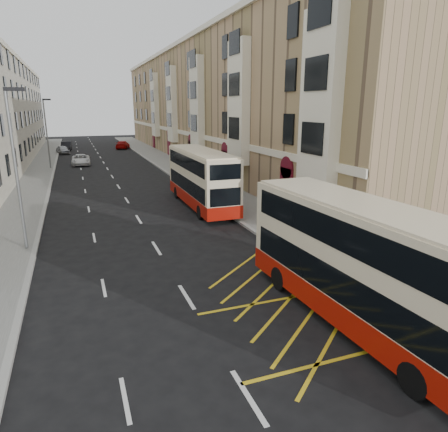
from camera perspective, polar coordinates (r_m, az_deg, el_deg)
name	(u,v)px	position (r m, az deg, el deg)	size (l,w,h in m)	color
ground	(221,353)	(12.83, -0.37, -19.03)	(200.00, 200.00, 0.00)	black
pavement_right	(194,177)	(42.22, -4.26, 5.53)	(4.00, 120.00, 0.15)	slate
pavement_left	(32,187)	(40.76, -25.69, 3.69)	(3.00, 120.00, 0.15)	slate
kerb_right	(176,179)	(41.71, -6.91, 5.34)	(0.25, 120.00, 0.15)	gray
kerb_left	(50,186)	(40.65, -23.59, 3.90)	(0.25, 120.00, 0.15)	gray
road_markings	(104,163)	(55.54, -16.75, 7.21)	(10.00, 110.00, 0.01)	silver
terrace_right	(209,105)	(58.34, -2.12, 15.61)	(10.75, 79.00, 15.25)	tan
bus_shelter	(447,257)	(16.16, 29.29, -5.13)	(1.65, 4.25, 2.70)	black
guard_railing	(302,244)	(19.62, 11.06, -3.95)	(0.06, 6.56, 1.01)	#B70112
street_lamp_near	(16,162)	(22.26, -27.59, 6.89)	(0.93, 0.18, 8.00)	gray
street_lamp_far	(47,130)	(52.08, -23.99, 11.19)	(0.93, 0.18, 8.00)	gray
double_decker_front	(363,266)	(14.08, 19.18, -6.70)	(2.85, 10.75, 4.25)	beige
double_decker_rear	(201,178)	(29.63, -3.30, 5.40)	(2.54, 10.56, 4.20)	beige
pedestrian_near	(428,293)	(15.74, 27.16, -9.80)	(0.63, 0.41, 1.72)	black
pedestrian_mid	(410,262)	(18.11, 25.08, -6.01)	(0.92, 0.72, 1.90)	black
pedestrian_far	(328,243)	(19.36, 14.68, -3.73)	(1.10, 0.46, 1.87)	black
white_van	(81,160)	(54.96, -19.77, 7.58)	(2.21, 4.80, 1.33)	white
car_silver	(63,150)	(69.07, -22.02, 8.76)	(1.53, 3.80, 1.29)	#A6A7AE
car_dark	(66,146)	(74.61, -21.62, 9.29)	(1.58, 4.54, 1.50)	black
car_red	(123,145)	(74.46, -14.28, 9.83)	(1.93, 4.76, 1.38)	#A50504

